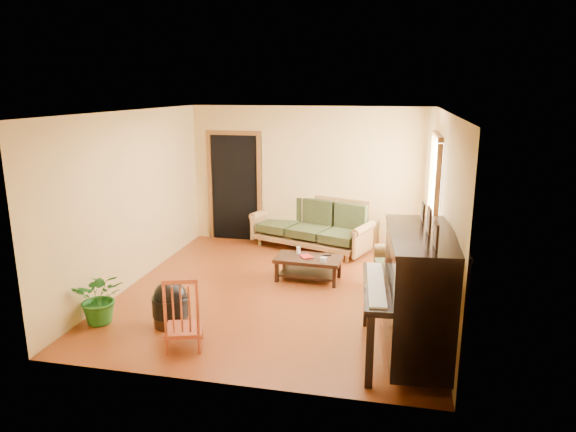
% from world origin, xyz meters
% --- Properties ---
extents(floor, '(5.00, 5.00, 0.00)m').
position_xyz_m(floor, '(0.00, 0.00, 0.00)').
color(floor, '#5D230C').
rests_on(floor, ground).
extents(doorway, '(1.08, 0.16, 2.05)m').
position_xyz_m(doorway, '(-1.45, 2.48, 1.02)').
color(doorway, black).
rests_on(doorway, floor).
extents(window, '(0.12, 1.36, 1.46)m').
position_xyz_m(window, '(2.21, 1.30, 1.50)').
color(window, white).
rests_on(window, right_wall).
extents(sofa, '(2.39, 1.63, 0.95)m').
position_xyz_m(sofa, '(0.11, 2.12, 0.47)').
color(sofa, brown).
rests_on(sofa, floor).
extents(coffee_table, '(1.04, 0.61, 0.37)m').
position_xyz_m(coffee_table, '(0.35, 0.55, 0.18)').
color(coffee_table, black).
rests_on(coffee_table, floor).
extents(armchair, '(1.04, 1.07, 0.92)m').
position_xyz_m(armchair, '(1.76, 0.32, 0.46)').
color(armchair, brown).
rests_on(armchair, floor).
extents(piano, '(1.08, 1.68, 1.43)m').
position_xyz_m(piano, '(1.92, -1.52, 0.71)').
color(piano, black).
rests_on(piano, floor).
extents(footstool, '(0.59, 0.59, 0.43)m').
position_xyz_m(footstool, '(-1.08, -1.36, 0.22)').
color(footstool, black).
rests_on(footstool, floor).
extents(red_chair, '(0.53, 0.56, 0.89)m').
position_xyz_m(red_chair, '(-0.68, -1.86, 0.44)').
color(red_chair, maroon).
rests_on(red_chair, floor).
extents(leaning_frame, '(0.43, 0.14, 0.56)m').
position_xyz_m(leaning_frame, '(1.57, 2.36, 0.28)').
color(leaning_frame, gold).
rests_on(leaning_frame, floor).
extents(ceramic_crock, '(0.20, 0.20, 0.24)m').
position_xyz_m(ceramic_crock, '(2.02, 2.28, 0.12)').
color(ceramic_crock, '#3746A7').
rests_on(ceramic_crock, floor).
extents(potted_plant, '(0.78, 0.74, 0.69)m').
position_xyz_m(potted_plant, '(-1.97, -1.48, 0.35)').
color(potted_plant, '#1F5C1A').
rests_on(potted_plant, floor).
extents(book, '(0.26, 0.28, 0.02)m').
position_xyz_m(book, '(0.24, 0.51, 0.38)').
color(book, '#A41915').
rests_on(book, coffee_table).
extents(candle, '(0.07, 0.07, 0.11)m').
position_xyz_m(candle, '(0.16, 0.70, 0.42)').
color(candle, white).
rests_on(candle, coffee_table).
extents(glass_jar, '(0.10, 0.10, 0.06)m').
position_xyz_m(glass_jar, '(0.60, 0.41, 0.40)').
color(glass_jar, silver).
rests_on(glass_jar, coffee_table).
extents(remote, '(0.15, 0.08, 0.01)m').
position_xyz_m(remote, '(0.61, 0.69, 0.37)').
color(remote, black).
rests_on(remote, coffee_table).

